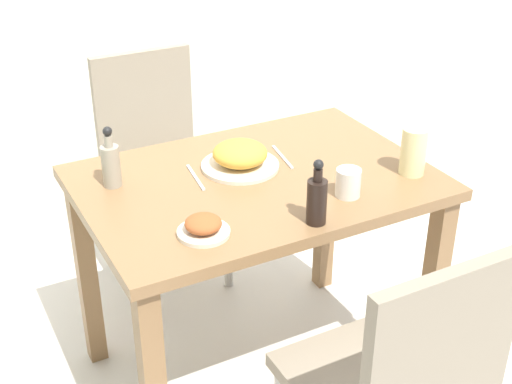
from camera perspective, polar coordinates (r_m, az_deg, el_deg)
name	(u,v)px	position (r m, az deg, el deg)	size (l,w,h in m)	color
ground_plane	(256,366)	(2.59, 0.00, -13.79)	(16.00, 16.00, 0.00)	beige
dining_table	(256,212)	(2.22, 0.00, -1.59)	(1.05, 0.74, 0.75)	olive
chair_near	(400,382)	(1.81, 11.42, -14.70)	(0.42, 0.42, 0.92)	gray
chair_far	(157,155)	(2.85, -7.93, 2.95)	(0.42, 0.42, 0.92)	gray
food_plate	(240,157)	(2.20, -1.29, 2.86)	(0.24, 0.24, 0.08)	beige
side_plate	(203,227)	(1.87, -4.23, -2.79)	(0.14, 0.14, 0.05)	beige
drink_cup	(348,183)	(2.06, 7.39, 0.74)	(0.07, 0.07, 0.08)	silver
juice_glass	(413,151)	(2.20, 12.48, 3.20)	(0.08, 0.08, 0.15)	beige
sauce_bottle	(111,163)	(2.12, -11.54, 2.26)	(0.05, 0.05, 0.19)	gray
condiment_bottle	(317,199)	(1.90, 4.89, -0.56)	(0.05, 0.05, 0.19)	black
fork_utensil	(195,177)	(2.16, -4.87, 1.19)	(0.03, 0.17, 0.00)	silver
spoon_utensil	(282,157)	(2.28, 2.13, 2.83)	(0.04, 0.17, 0.00)	silver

